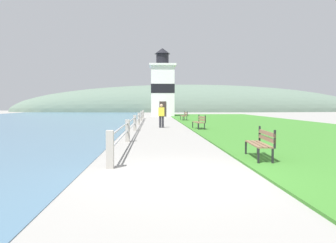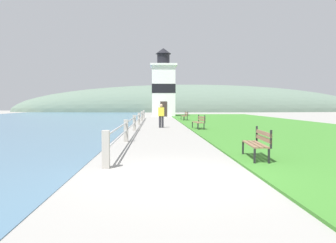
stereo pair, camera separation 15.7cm
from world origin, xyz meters
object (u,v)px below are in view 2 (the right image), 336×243
(park_bench_near, at_px, (258,142))
(person_strolling, at_px, (161,115))
(lighthouse, at_px, (163,87))
(park_bench_midway, at_px, (199,121))
(park_bench_far, at_px, (185,115))

(park_bench_near, relative_size, person_strolling, 1.03)
(park_bench_near, distance_m, lighthouse, 35.61)
(lighthouse, relative_size, person_strolling, 5.62)
(park_bench_midway, relative_size, person_strolling, 1.02)
(park_bench_near, distance_m, park_bench_far, 23.12)
(park_bench_near, xyz_separation_m, park_bench_far, (0.06, 23.12, 0.00))
(park_bench_far, bearing_deg, lighthouse, -84.69)
(lighthouse, distance_m, person_strolling, 22.27)
(park_bench_near, bearing_deg, park_bench_midway, -84.96)
(person_strolling, bearing_deg, park_bench_midway, -120.24)
(park_bench_near, relative_size, lighthouse, 0.18)
(person_strolling, bearing_deg, lighthouse, 6.24)
(park_bench_far, relative_size, lighthouse, 0.20)
(park_bench_near, relative_size, park_bench_far, 0.92)
(park_bench_near, xyz_separation_m, park_bench_midway, (-0.11, 11.46, -0.00))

